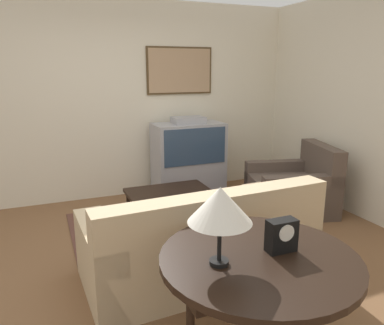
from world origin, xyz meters
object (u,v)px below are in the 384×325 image
tv (188,158)px  couch (201,244)px  table_lamp (220,206)px  coffee_table (169,195)px  console_table (259,266)px  armchair (293,189)px  mantel_clock (282,235)px

tv → couch: bearing=-109.0°
tv → table_lamp: 3.39m
couch → coffee_table: 1.14m
couch → table_lamp: 1.37m
couch → table_lamp: size_ratio=4.50×
coffee_table → console_table: console_table is taller
console_table → table_lamp: table_lamp is taller
console_table → armchair: bearing=48.5°
coffee_table → table_lamp: size_ratio=2.11×
couch → console_table: (-0.10, -1.07, 0.37)m
armchair → console_table: (-1.84, -2.08, 0.40)m
tv → console_table: tv is taller
tv → coffee_table: 1.16m
armchair → mantel_clock: bearing=-24.3°
coffee_table → table_lamp: table_lamp is taller
couch → armchair: 2.01m
armchair → coffee_table: armchair is taller
coffee_table → console_table: size_ratio=0.81×
tv → console_table: 3.28m
tv → coffee_table: tv is taller
console_table → mantel_clock: size_ratio=5.92×
coffee_table → mantel_clock: bearing=-91.3°
couch → table_lamp: table_lamp is taller
couch → coffee_table: (0.10, 1.13, 0.08)m
coffee_table → mantel_clock: size_ratio=4.81×
tv → table_lamp: size_ratio=2.53×
table_lamp → coffee_table: bearing=78.3°
couch → console_table: couch is taller
tv → console_table: (-0.82, -3.18, 0.14)m
armchair → mantel_clock: mantel_clock is taller
table_lamp → couch: bearing=71.5°
table_lamp → mantel_clock: bearing=-0.1°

